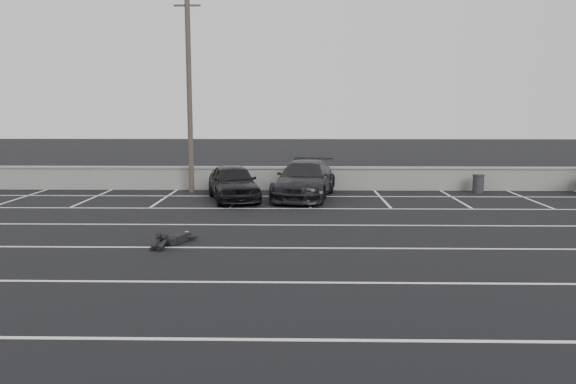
{
  "coord_description": "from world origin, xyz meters",
  "views": [
    {
      "loc": [
        0.56,
        -11.46,
        3.61
      ],
      "look_at": [
        0.22,
        6.42,
        1.0
      ],
      "focal_mm": 35.0,
      "sensor_mm": 36.0,
      "label": 1
    }
  ],
  "objects_px": {
    "person": "(178,234)",
    "trash_bin": "(478,184)",
    "car_right": "(305,180)",
    "utility_pole": "(189,93)",
    "car_left": "(233,182)"
  },
  "relations": [
    {
      "from": "person",
      "to": "trash_bin",
      "type": "bearing_deg",
      "value": 59.82
    },
    {
      "from": "car_right",
      "to": "trash_bin",
      "type": "height_order",
      "value": "car_right"
    },
    {
      "from": "car_right",
      "to": "trash_bin",
      "type": "bearing_deg",
      "value": 21.45
    },
    {
      "from": "utility_pole",
      "to": "person",
      "type": "distance_m",
      "value": 10.54
    },
    {
      "from": "person",
      "to": "utility_pole",
      "type": "bearing_deg",
      "value": 117.99
    },
    {
      "from": "car_left",
      "to": "trash_bin",
      "type": "bearing_deg",
      "value": -3.83
    },
    {
      "from": "utility_pole",
      "to": "trash_bin",
      "type": "distance_m",
      "value": 13.28
    },
    {
      "from": "car_left",
      "to": "trash_bin",
      "type": "relative_size",
      "value": 5.25
    },
    {
      "from": "car_left",
      "to": "car_right",
      "type": "height_order",
      "value": "car_right"
    },
    {
      "from": "car_right",
      "to": "trash_bin",
      "type": "relative_size",
      "value": 6.44
    },
    {
      "from": "car_right",
      "to": "trash_bin",
      "type": "xyz_separation_m",
      "value": [
        7.66,
        1.53,
        -0.35
      ]
    },
    {
      "from": "car_left",
      "to": "utility_pole",
      "type": "bearing_deg",
      "value": 118.36
    },
    {
      "from": "trash_bin",
      "to": "person",
      "type": "bearing_deg",
      "value": -139.65
    },
    {
      "from": "person",
      "to": "car_right",
      "type": "bearing_deg",
      "value": 85.42
    },
    {
      "from": "car_left",
      "to": "trash_bin",
      "type": "height_order",
      "value": "car_left"
    }
  ]
}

